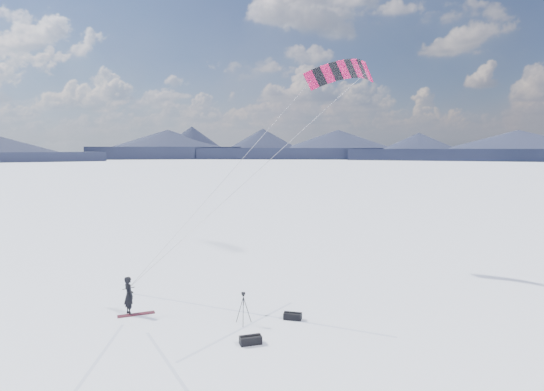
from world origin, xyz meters
name	(u,v)px	position (x,y,z in m)	size (l,w,h in m)	color
ground	(202,330)	(0.00, 0.00, 0.00)	(1800.00, 1800.00, 0.00)	white
horizon_hills	(200,219)	(0.00, 0.00, 4.50)	(704.00, 704.42, 10.26)	black
snow_tracks	(151,336)	(-1.98, 0.09, 0.00)	(13.93, 9.84, 0.01)	#B2BBD3
snowkiter	(129,314)	(-2.52, 2.95, 0.00)	(0.62, 0.41, 1.70)	black
snowboard	(136,314)	(-2.25, 2.74, 0.02)	(1.58, 0.30, 0.04)	maroon
tripod	(243,303)	(1.75, -0.08, 0.87)	(0.62, 0.66, 1.36)	black
gear_bag_a	(251,340)	(1.34, -2.06, 0.16)	(0.85, 0.46, 0.36)	black
gear_bag_b	(293,316)	(3.85, -0.44, 0.15)	(0.83, 0.75, 0.35)	black
power_kite	(340,74)	(10.62, 7.15, 11.85)	(14.43, 6.70, 11.54)	#B70C44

